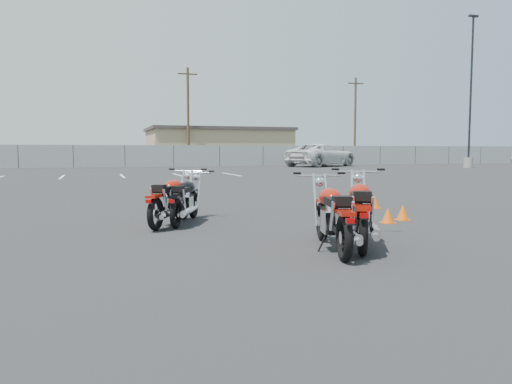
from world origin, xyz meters
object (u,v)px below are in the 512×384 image
object	(u,v)px
motorcycle_third_red	(361,212)
white_van	(322,149)
motorcycle_second_black	(186,200)
motorcycle_rear_red	(333,216)
motorcycle_front_red	(171,200)

from	to	relation	value
motorcycle_third_red	white_van	xyz separation A→B (m)	(14.93, 32.68, 1.03)
motorcycle_second_black	motorcycle_rear_red	distance (m)	3.46
motorcycle_front_red	motorcycle_second_black	world-z (taller)	motorcycle_front_red
motorcycle_second_black	motorcycle_third_red	bearing A→B (deg)	-56.44
motorcycle_third_red	motorcycle_front_red	bearing A→B (deg)	128.66
motorcycle_front_red	motorcycle_third_red	xyz separation A→B (m)	(2.27, -2.84, 0.03)
motorcycle_third_red	white_van	world-z (taller)	white_van
motorcycle_front_red	motorcycle_third_red	bearing A→B (deg)	-51.34
motorcycle_front_red	motorcycle_third_red	distance (m)	3.63
motorcycle_rear_red	white_van	size ratio (longest dim) A/B	0.26
motorcycle_front_red	white_van	xyz separation A→B (m)	(17.20, 29.84, 1.07)
motorcycle_front_red	motorcycle_rear_red	xyz separation A→B (m)	(1.75, -3.00, 0.01)
motorcycle_third_red	motorcycle_rear_red	world-z (taller)	motorcycle_third_red
motorcycle_front_red	motorcycle_third_red	size ratio (longest dim) A/B	0.92
motorcycle_front_red	motorcycle_rear_red	world-z (taller)	motorcycle_rear_red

